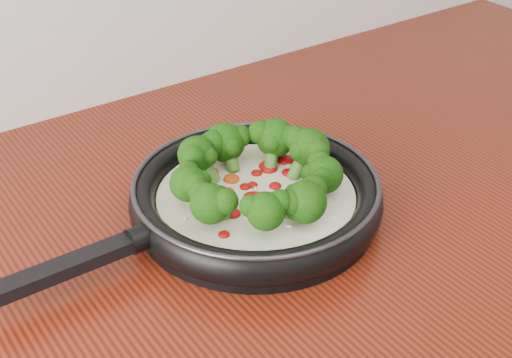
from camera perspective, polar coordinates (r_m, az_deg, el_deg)
skillet at (r=0.82m, az=-0.11°, el=-1.07°), size 0.45×0.29×0.09m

